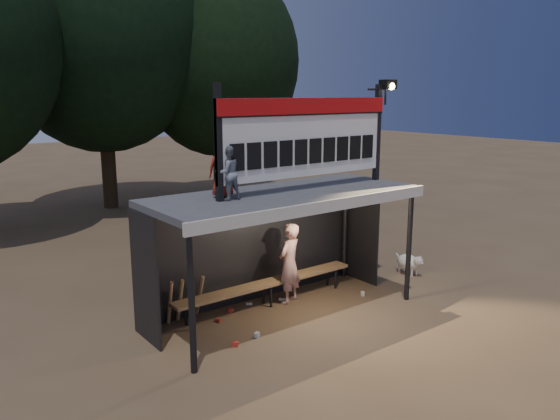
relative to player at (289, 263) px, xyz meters
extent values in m
plane|color=brown|center=(-0.44, -0.42, -0.80)|extent=(80.00, 80.00, 0.00)
imported|color=silver|center=(0.00, 0.00, 0.00)|extent=(0.68, 0.57, 1.60)
imported|color=gray|center=(-1.63, -0.42, 1.98)|extent=(0.44, 0.35, 0.91)
imported|color=maroon|center=(-1.54, -0.12, 2.00)|extent=(0.56, 0.52, 0.96)
cube|color=#434345|center=(-0.44, -0.42, 1.46)|extent=(5.00, 2.00, 0.12)
cube|color=silver|center=(-0.44, -1.44, 1.42)|extent=(5.10, 0.06, 0.20)
cylinder|color=black|center=(-2.84, -1.32, 0.30)|extent=(0.10, 0.10, 2.20)
cylinder|color=black|center=(1.96, -1.32, 0.30)|extent=(0.10, 0.10, 2.20)
cylinder|color=black|center=(-2.84, 0.48, 0.30)|extent=(0.10, 0.10, 2.20)
cylinder|color=black|center=(1.96, 0.48, 0.30)|extent=(0.10, 0.10, 2.20)
cube|color=black|center=(-0.44, 0.58, 0.30)|extent=(5.00, 0.04, 2.20)
cube|color=black|center=(-2.94, 0.08, 0.30)|extent=(0.04, 1.00, 2.20)
cube|color=black|center=(2.06, 0.08, 0.30)|extent=(0.04, 1.00, 2.20)
cylinder|color=black|center=(-0.44, 0.58, 1.35)|extent=(5.00, 0.06, 0.06)
cube|color=black|center=(-1.79, -0.42, 2.47)|extent=(0.10, 0.10, 1.90)
cube|color=black|center=(1.91, -0.42, 2.47)|extent=(0.10, 0.10, 1.90)
cube|color=silver|center=(0.06, -0.42, 2.47)|extent=(3.80, 0.08, 1.40)
cube|color=#BB0D0E|center=(0.06, -0.47, 3.03)|extent=(3.80, 0.04, 0.28)
cube|color=black|center=(0.06, -0.47, 2.88)|extent=(3.80, 0.02, 0.03)
cube|color=black|center=(-1.47, -0.47, 2.22)|extent=(0.27, 0.03, 0.45)
cube|color=black|center=(-1.13, -0.47, 2.22)|extent=(0.27, 0.03, 0.45)
cube|color=black|center=(-0.79, -0.47, 2.22)|extent=(0.27, 0.03, 0.45)
cube|color=black|center=(-0.45, -0.47, 2.22)|extent=(0.27, 0.03, 0.45)
cube|color=black|center=(-0.11, -0.47, 2.22)|extent=(0.27, 0.03, 0.45)
cube|color=black|center=(0.23, -0.47, 2.22)|extent=(0.27, 0.03, 0.45)
cube|color=black|center=(0.57, -0.47, 2.22)|extent=(0.27, 0.03, 0.45)
cube|color=black|center=(0.91, -0.47, 2.22)|extent=(0.27, 0.03, 0.45)
cube|color=black|center=(1.25, -0.47, 2.22)|extent=(0.27, 0.03, 0.45)
cube|color=black|center=(1.59, -0.47, 2.22)|extent=(0.27, 0.03, 0.45)
cylinder|color=black|center=(1.86, -0.42, 3.32)|extent=(0.50, 0.04, 0.04)
cylinder|color=black|center=(2.11, -0.42, 3.17)|extent=(0.04, 0.04, 0.30)
cube|color=black|center=(2.11, -0.47, 3.42)|extent=(0.30, 0.22, 0.18)
sphere|color=#FFD88C|center=(2.11, -0.56, 3.38)|extent=(0.14, 0.14, 0.14)
cube|color=#957046|center=(-0.44, 0.13, -0.35)|extent=(4.00, 0.35, 0.06)
cylinder|color=black|center=(-2.14, 0.01, -0.57)|extent=(0.05, 0.05, 0.45)
cylinder|color=black|center=(-2.14, 0.25, -0.57)|extent=(0.05, 0.05, 0.45)
cylinder|color=black|center=(-0.44, 0.01, -0.57)|extent=(0.05, 0.05, 0.45)
cylinder|color=black|center=(-0.44, 0.25, -0.57)|extent=(0.05, 0.05, 0.45)
cylinder|color=black|center=(1.26, 0.01, -0.57)|extent=(0.05, 0.05, 0.45)
cylinder|color=black|center=(1.26, 0.25, -0.57)|extent=(0.05, 0.05, 0.45)
cylinder|color=#322416|center=(0.56, 11.08, 1.29)|extent=(0.50, 0.50, 4.18)
ellipsoid|color=black|center=(0.56, 11.08, 5.38)|extent=(7.22, 7.22, 8.36)
cylinder|color=black|center=(4.56, 10.08, 0.96)|extent=(0.50, 0.50, 3.52)
ellipsoid|color=black|center=(4.56, 10.08, 4.40)|extent=(6.08, 6.08, 7.04)
ellipsoid|color=beige|center=(3.24, -0.29, -0.53)|extent=(0.36, 0.58, 0.36)
sphere|color=beige|center=(3.24, -0.57, -0.44)|extent=(0.22, 0.22, 0.22)
cone|color=beige|center=(3.24, -0.67, -0.46)|extent=(0.10, 0.10, 0.10)
cone|color=beige|center=(3.19, -0.59, -0.34)|extent=(0.06, 0.06, 0.07)
cone|color=beige|center=(3.29, -0.59, -0.34)|extent=(0.06, 0.06, 0.07)
cylinder|color=beige|center=(3.16, -0.47, -0.71)|extent=(0.05, 0.05, 0.18)
cylinder|color=beige|center=(3.32, -0.47, -0.71)|extent=(0.05, 0.05, 0.18)
cylinder|color=beige|center=(3.16, -0.11, -0.71)|extent=(0.05, 0.05, 0.18)
cylinder|color=beige|center=(3.32, -0.11, -0.71)|extent=(0.05, 0.05, 0.18)
cylinder|color=beige|center=(3.24, 0.01, -0.46)|extent=(0.04, 0.16, 0.14)
cylinder|color=#9B6D48|center=(-2.37, 0.40, -0.37)|extent=(0.07, 0.27, 0.84)
cylinder|color=#987747|center=(-2.17, 0.40, -0.37)|extent=(0.07, 0.30, 0.83)
cylinder|color=black|center=(-1.97, 0.40, -0.37)|extent=(0.08, 0.33, 0.83)
cylinder|color=#936C44|center=(-1.77, 0.40, -0.37)|extent=(0.07, 0.35, 0.82)
cube|color=#A4221C|center=(-1.90, -0.98, -0.76)|extent=(0.12, 0.12, 0.08)
cylinder|color=#A8A7AC|center=(-0.74, 0.32, -0.76)|extent=(0.14, 0.12, 0.07)
cube|color=beige|center=(1.41, -0.64, -0.76)|extent=(0.12, 0.12, 0.08)
cylinder|color=red|center=(-1.62, 0.02, -0.76)|extent=(0.09, 0.13, 0.07)
cube|color=silver|center=(-1.42, -0.91, -0.76)|extent=(0.12, 0.11, 0.08)
cylinder|color=beige|center=(-0.09, 0.11, -0.76)|extent=(0.12, 0.14, 0.07)
cube|color=#B82F1F|center=(-1.21, 0.25, -0.76)|extent=(0.12, 0.10, 0.08)
camera|label=1|loc=(-6.33, -7.97, 3.26)|focal=35.00mm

